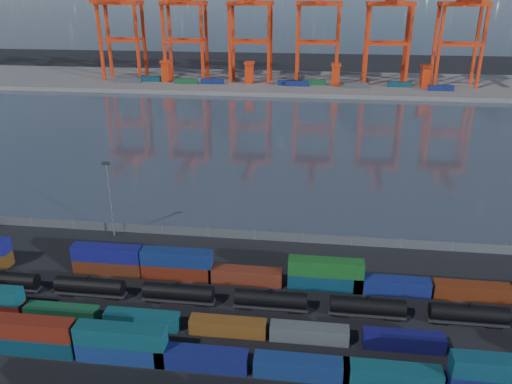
# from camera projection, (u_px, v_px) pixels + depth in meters

# --- Properties ---
(ground) EXTENTS (700.00, 700.00, 0.00)m
(ground) POSITION_uv_depth(u_px,v_px,m) (232.00, 321.00, 79.11)
(ground) COLOR black
(ground) RESTS_ON ground
(harbor_water) EXTENTS (700.00, 700.00, 0.00)m
(harbor_water) POSITION_uv_depth(u_px,v_px,m) (283.00, 138.00, 175.46)
(harbor_water) COLOR #2E3843
(harbor_water) RESTS_ON ground
(far_quay) EXTENTS (700.00, 70.00, 2.00)m
(far_quay) POSITION_uv_depth(u_px,v_px,m) (297.00, 83.00, 271.43)
(far_quay) COLOR #514F4C
(far_quay) RESTS_ON ground
(container_row_south) EXTENTS (127.58, 2.62, 5.59)m
(container_row_south) POSITION_uv_depth(u_px,v_px,m) (236.00, 357.00, 68.27)
(container_row_south) COLOR #434648
(container_row_south) RESTS_ON ground
(container_row_mid) EXTENTS (141.21, 2.39, 5.08)m
(container_row_mid) POSITION_uv_depth(u_px,v_px,m) (98.00, 315.00, 78.19)
(container_row_mid) COLOR #46494C
(container_row_mid) RESTS_ON ground
(container_row_north) EXTENTS (143.01, 2.65, 5.65)m
(container_row_north) POSITION_uv_depth(u_px,v_px,m) (176.00, 267.00, 90.16)
(container_row_north) COLOR navy
(container_row_north) RESTS_ON ground
(tanker_string) EXTENTS (120.77, 2.64, 3.77)m
(tanker_string) POSITION_uv_depth(u_px,v_px,m) (319.00, 303.00, 80.44)
(tanker_string) COLOR black
(tanker_string) RESTS_ON ground
(waterfront_fence) EXTENTS (160.12, 0.12, 2.20)m
(waterfront_fence) POSITION_uv_depth(u_px,v_px,m) (255.00, 235.00, 104.42)
(waterfront_fence) COLOR #595B5E
(waterfront_fence) RESTS_ON ground
(yard_light_mast) EXTENTS (1.60, 0.40, 16.60)m
(yard_light_mast) POSITION_uv_depth(u_px,v_px,m) (110.00, 196.00, 102.91)
(yard_light_mast) COLOR slate
(yard_light_mast) RESTS_ON ground
(gantry_cranes) EXTENTS (198.16, 44.47, 60.22)m
(gantry_cranes) POSITION_uv_depth(u_px,v_px,m) (284.00, 13.00, 252.59)
(gantry_cranes) COLOR red
(gantry_cranes) RESTS_ON ground
(quay_containers) EXTENTS (172.58, 10.99, 2.60)m
(quay_containers) POSITION_uv_depth(u_px,v_px,m) (275.00, 83.00, 258.49)
(quay_containers) COLOR navy
(quay_containers) RESTS_ON far_quay
(straddle_carriers) EXTENTS (140.00, 7.00, 11.10)m
(straddle_carriers) POSITION_uv_depth(u_px,v_px,m) (292.00, 73.00, 259.95)
(straddle_carriers) COLOR red
(straddle_carriers) RESTS_ON far_quay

